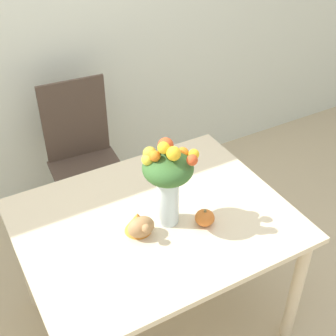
{
  "coord_description": "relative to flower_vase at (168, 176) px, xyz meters",
  "views": [
    {
      "loc": [
        -0.71,
        -1.4,
        2.17
      ],
      "look_at": [
        0.05,
        -0.04,
        1.02
      ],
      "focal_mm": 50.0,
      "sensor_mm": 36.0,
      "label": 1
    }
  ],
  "objects": [
    {
      "name": "ground_plane",
      "position": [
        -0.05,
        0.04,
        -0.98
      ],
      "size": [
        12.0,
        12.0,
        0.0
      ],
      "primitive_type": "plane",
      "color": "tan"
    },
    {
      "name": "wall_back",
      "position": [
        -0.05,
        1.31,
        0.37
      ],
      "size": [
        8.0,
        0.06,
        2.7
      ],
      "color": "silver",
      "rests_on": "ground_plane"
    },
    {
      "name": "dining_table",
      "position": [
        -0.05,
        0.04,
        -0.35
      ],
      "size": [
        1.21,
        0.96,
        0.73
      ],
      "color": "beige",
      "rests_on": "ground_plane"
    },
    {
      "name": "flower_vase",
      "position": [
        0.0,
        0.0,
        0.0
      ],
      "size": [
        0.24,
        0.22,
        0.43
      ],
      "color": "silver",
      "rests_on": "dining_table"
    },
    {
      "name": "pumpkin",
      "position": [
        0.13,
        -0.1,
        -0.22
      ],
      "size": [
        0.09,
        0.09,
        0.08
      ],
      "color": "orange",
      "rests_on": "dining_table"
    },
    {
      "name": "turkey_figurine",
      "position": [
        -0.15,
        -0.0,
        -0.2
      ],
      "size": [
        0.12,
        0.16,
        0.1
      ],
      "color": "#A87A4C",
      "rests_on": "dining_table"
    },
    {
      "name": "dining_chair_near_window",
      "position": [
        -0.07,
        0.93,
        -0.47
      ],
      "size": [
        0.45,
        0.45,
        0.99
      ],
      "rotation": [
        0.0,
        0.0,
        -0.08
      ],
      "color": "#47382D",
      "rests_on": "ground_plane"
    }
  ]
}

